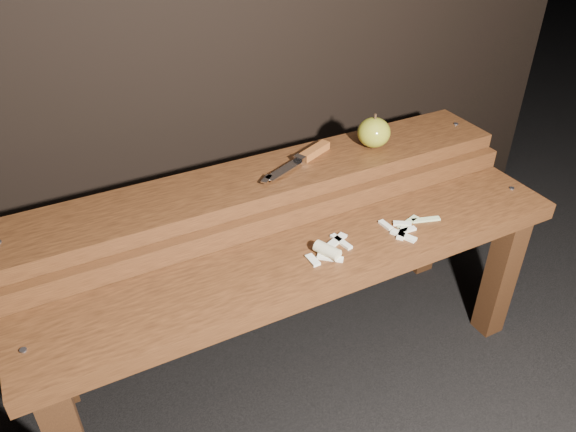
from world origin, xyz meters
name	(u,v)px	position (x,y,z in m)	size (l,w,h in m)	color
ground	(299,373)	(0.00, 0.00, 0.00)	(60.00, 60.00, 0.00)	black
bench_front_tier	(314,282)	(0.00, -0.06, 0.35)	(1.20, 0.20, 0.42)	#371D0D
bench_rear_tier	(267,206)	(0.00, 0.17, 0.41)	(1.20, 0.21, 0.50)	#371D0D
apple	(374,132)	(0.29, 0.17, 0.54)	(0.08, 0.08, 0.08)	olive
knife	(307,156)	(0.11, 0.18, 0.51)	(0.22, 0.11, 0.02)	brown
apple_scraps	(354,243)	(0.09, -0.06, 0.43)	(0.34, 0.10, 0.03)	beige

